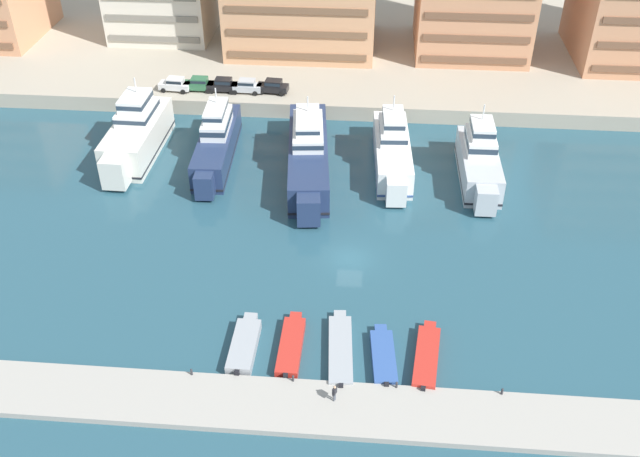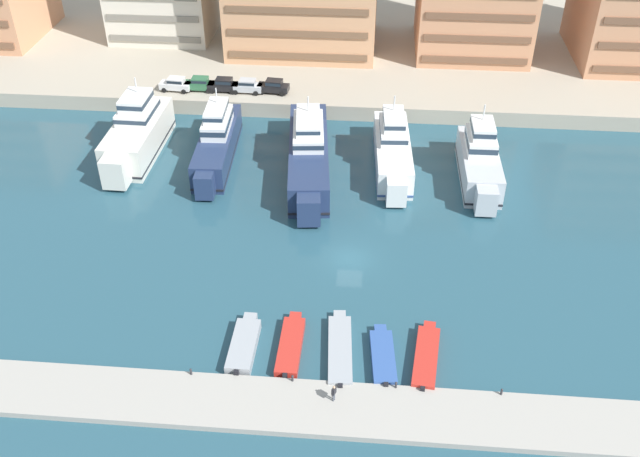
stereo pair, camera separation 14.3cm
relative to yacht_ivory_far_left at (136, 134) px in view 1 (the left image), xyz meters
name	(u,v)px [view 1 (the left image)]	position (x,y,z in m)	size (l,w,h in m)	color
ground_plane	(350,259)	(26.11, -18.18, -2.55)	(400.00, 400.00, 0.00)	#285160
quay_promenade	(368,18)	(26.11, 45.21, -1.56)	(180.00, 70.00, 1.99)	#ADA38E
pier_dock	(338,410)	(26.11, -36.86, -2.28)	(120.00, 5.18, 0.53)	#A8A399
yacht_ivory_far_left	(136,134)	(0.00, 0.00, 0.00)	(5.18, 17.11, 8.68)	silver
yacht_navy_left	(217,142)	(9.65, -0.54, -0.30)	(4.32, 18.26, 7.99)	navy
yacht_navy_mid_left	(308,153)	(20.53, -2.24, -0.28)	(6.33, 22.68, 7.93)	navy
yacht_white_center_left	(392,149)	(30.06, -0.50, -0.35)	(4.70, 17.54, 7.87)	white
yacht_silver_center	(479,161)	(39.70, -2.50, -0.22)	(4.15, 15.27, 8.30)	silver
motorboat_grey_far_left	(244,345)	(17.96, -30.97, -2.07)	(2.09, 6.92, 0.96)	#9EA3A8
motorboat_red_left	(291,346)	(21.80, -30.63, -2.15)	(1.87, 7.44, 0.84)	red
motorboat_grey_mid_left	(340,349)	(25.90, -30.68, -2.18)	(2.43, 8.72, 0.81)	#9EA3A8
motorboat_blue_center_left	(383,357)	(29.44, -31.20, -2.18)	(2.35, 6.86, 0.82)	#33569E
motorboat_red_center	(427,357)	(32.95, -30.98, -2.14)	(2.58, 7.74, 0.86)	red
car_white_far_left	(175,84)	(1.42, 13.08, 0.41)	(4.22, 2.19, 1.80)	white
car_green_left	(199,84)	(4.54, 13.43, 0.41)	(4.11, 1.94, 1.80)	#2D6642
car_black_mid_left	(223,85)	(7.75, 13.39, 0.41)	(4.13, 1.97, 1.80)	black
car_silver_center_left	(246,86)	(10.88, 13.31, 0.41)	(4.15, 2.02, 1.80)	#B7BCC1
car_black_center	(273,86)	(14.38, 13.50, 0.41)	(4.24, 2.21, 1.80)	black
pedestrian_near_edge	(335,392)	(25.77, -36.18, -1.09)	(0.38, 0.55, 1.56)	#4C515B
bollard_west	(191,372)	(14.37, -34.53, -1.69)	(0.20, 0.20, 0.61)	#2D2D33
bollard_west_mid	(293,378)	(22.42, -34.53, -1.69)	(0.20, 0.20, 0.61)	#2D2D33
bollard_east_mid	(397,384)	(30.47, -34.53, -1.69)	(0.20, 0.20, 0.61)	#2D2D33
bollard_east	(502,391)	(38.52, -34.53, -1.69)	(0.20, 0.20, 0.61)	#2D2D33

